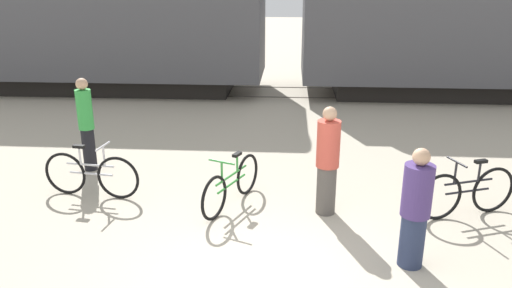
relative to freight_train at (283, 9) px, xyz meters
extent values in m
plane|color=#B2A893|center=(0.00, -10.48, -2.62)|extent=(80.00, 80.00, 0.00)
cube|color=black|center=(-7.16, 0.00, -2.34)|extent=(10.97, 2.38, 0.55)
cube|color=#4C4C51|center=(-7.16, 0.00, -0.56)|extent=(13.06, 3.17, 3.02)
cube|color=black|center=(7.16, 0.00, -2.34)|extent=(10.97, 2.38, 0.55)
cube|color=#4C4238|center=(0.00, -0.72, -2.61)|extent=(39.38, 0.07, 0.01)
cube|color=#4C4238|center=(0.00, 0.72, -2.61)|extent=(39.38, 0.07, 0.01)
torus|color=black|center=(-0.87, -8.91, -2.26)|extent=(0.33, 0.67, 0.71)
torus|color=black|center=(-0.44, -7.91, -2.26)|extent=(0.33, 0.67, 0.71)
cylinder|color=#338C38|center=(-0.65, -8.41, -2.08)|extent=(0.41, 0.89, 0.04)
cylinder|color=#338C38|center=(-0.65, -8.41, -2.23)|extent=(0.38, 0.81, 0.04)
cylinder|color=#338C38|center=(-0.58, -8.23, -1.93)|extent=(0.04, 0.04, 0.30)
cube|color=black|center=(-0.58, -8.23, -1.78)|extent=(0.15, 0.22, 0.05)
cylinder|color=#338C38|center=(-0.77, -8.68, -1.91)|extent=(0.04, 0.04, 0.33)
cylinder|color=#338C38|center=(-0.77, -8.68, -1.75)|extent=(0.44, 0.21, 0.03)
torus|color=black|center=(-2.60, -8.28, -2.24)|extent=(0.76, 0.15, 0.76)
torus|color=black|center=(-3.57, -8.15, -2.24)|extent=(0.76, 0.15, 0.76)
cylinder|color=silver|center=(-3.08, -8.21, -2.04)|extent=(0.86, 0.15, 0.04)
cylinder|color=silver|center=(-3.08, -8.21, -2.20)|extent=(0.78, 0.14, 0.04)
cylinder|color=silver|center=(-3.25, -8.19, -1.88)|extent=(0.04, 0.04, 0.32)
cube|color=black|center=(-3.25, -8.19, -1.72)|extent=(0.21, 0.11, 0.05)
cylinder|color=silver|center=(-2.82, -8.25, -1.86)|extent=(0.04, 0.04, 0.35)
cylinder|color=silver|center=(-2.82, -8.25, -1.69)|extent=(0.09, 0.46, 0.03)
torus|color=black|center=(2.61, -8.69, -2.23)|extent=(0.74, 0.31, 0.77)
torus|color=black|center=(3.52, -8.35, -2.23)|extent=(0.74, 0.31, 0.77)
cylinder|color=black|center=(3.07, -8.52, -2.04)|extent=(0.82, 0.33, 0.04)
cylinder|color=black|center=(3.07, -8.52, -2.20)|extent=(0.75, 0.30, 0.04)
cylinder|color=black|center=(3.23, -8.46, -1.87)|extent=(0.04, 0.04, 0.32)
cube|color=black|center=(3.23, -8.46, -1.71)|extent=(0.22, 0.14, 0.05)
cylinder|color=black|center=(2.81, -8.61, -1.86)|extent=(0.04, 0.04, 0.36)
cylinder|color=black|center=(2.81, -8.61, -1.68)|extent=(0.19, 0.44, 0.03)
cylinder|color=black|center=(-3.60, -7.00, -2.20)|extent=(0.25, 0.25, 0.83)
cylinder|color=green|center=(-3.60, -7.00, -1.40)|extent=(0.29, 0.29, 0.76)
sphere|color=tan|center=(-3.60, -7.00, -0.91)|extent=(0.22, 0.22, 0.22)
cylinder|color=#514C47|center=(0.87, -8.56, -2.22)|extent=(0.31, 0.31, 0.80)
cylinder|color=#CC4C3D|center=(0.87, -8.56, -1.45)|extent=(0.36, 0.36, 0.74)
sphere|color=tan|center=(0.87, -8.56, -0.97)|extent=(0.22, 0.22, 0.22)
cylinder|color=#283351|center=(1.89, -10.02, -2.25)|extent=(0.32, 0.32, 0.72)
cylinder|color=#473370|center=(1.89, -10.02, -1.55)|extent=(0.38, 0.38, 0.68)
sphere|color=tan|center=(1.89, -10.02, -1.10)|extent=(0.22, 0.22, 0.22)
camera|label=1|loc=(0.26, -15.86, 1.02)|focal=35.00mm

